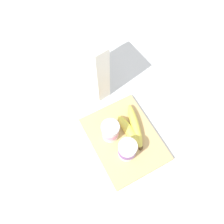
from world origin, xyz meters
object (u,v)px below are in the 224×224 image
Objects in this scene: yogurt_cup_back at (110,131)px; banana_bunch at (132,128)px; cereal_box at (91,63)px; cutting_board at (124,139)px; yogurt_cup_front at (127,150)px.

banana_bunch is at bearing -103.72° from yogurt_cup_back.
yogurt_cup_back is at bearing 161.67° from cereal_box.
banana_bunch is at bearing -69.54° from cutting_board.
cereal_box is (0.30, -0.01, 0.14)m from cutting_board.
cereal_box is at bearing -11.30° from yogurt_cup_back.
banana_bunch reaches higher than cutting_board.
cutting_board is at bearing -131.54° from yogurt_cup_back.
banana_bunch is (-0.28, -0.04, -0.12)m from cereal_box.
cutting_board is 0.08m from yogurt_cup_back.
cutting_board is 0.08m from yogurt_cup_front.
yogurt_cup_front is at bearing 157.58° from cutting_board.
cutting_board is 0.05m from banana_bunch.
yogurt_cup_back reaches higher than banana_bunch.
yogurt_cup_front is at bearing 137.09° from banana_bunch.
cereal_box is 1.56× the size of banana_bunch.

